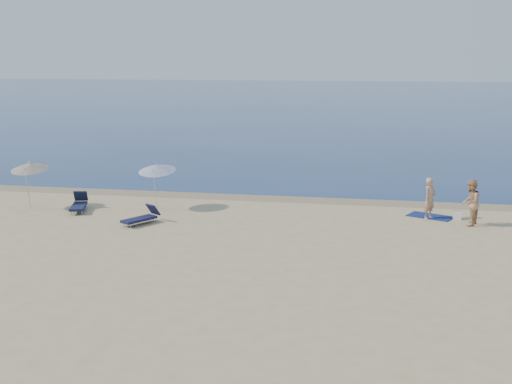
% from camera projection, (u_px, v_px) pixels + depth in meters
% --- Properties ---
extents(sea, '(240.00, 160.00, 0.01)m').
position_uv_depth(sea, '(365.00, 98.00, 107.55)').
color(sea, navy).
rests_on(sea, ground).
extents(wet_sand_strip, '(240.00, 1.60, 0.00)m').
position_uv_depth(wet_sand_strip, '(332.00, 201.00, 30.00)').
color(wet_sand_strip, '#847254').
rests_on(wet_sand_strip, ground).
extents(person_left, '(0.71, 0.75, 1.72)m').
position_uv_depth(person_left, '(430.00, 198.00, 26.46)').
color(person_left, tan).
rests_on(person_left, ground).
extents(person_right, '(0.96, 1.08, 1.85)m').
position_uv_depth(person_right, '(470.00, 203.00, 25.39)').
color(person_right, tan).
rests_on(person_right, ground).
extents(beach_towel, '(2.05, 1.66, 0.03)m').
position_uv_depth(beach_towel, '(430.00, 216.00, 26.97)').
color(beach_towel, '#0F1C4F').
rests_on(beach_towel, ground).
extents(white_bag, '(0.37, 0.33, 0.29)m').
position_uv_depth(white_bag, '(457.00, 216.00, 26.54)').
color(white_bag, white).
rests_on(white_bag, ground).
extents(umbrella_near, '(1.78, 1.80, 2.16)m').
position_uv_depth(umbrella_near, '(157.00, 168.00, 28.05)').
color(umbrella_near, silver).
rests_on(umbrella_near, ground).
extents(umbrella_far, '(1.65, 1.68, 2.21)m').
position_uv_depth(umbrella_far, '(30.00, 166.00, 28.16)').
color(umbrella_far, silver).
rests_on(umbrella_far, ground).
extents(lounger_left, '(1.07, 1.85, 0.78)m').
position_uv_depth(lounger_left, '(79.00, 204.00, 27.96)').
color(lounger_left, '#141A38').
rests_on(lounger_left, ground).
extents(lounger_right, '(1.32, 1.69, 0.73)m').
position_uv_depth(lounger_right, '(141.00, 217.00, 25.75)').
color(lounger_right, '#141639').
rests_on(lounger_right, ground).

